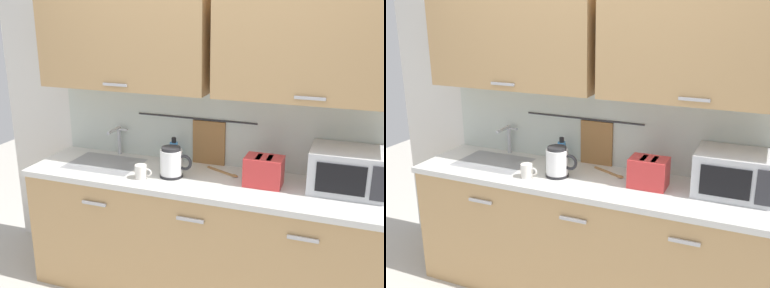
# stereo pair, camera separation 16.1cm
# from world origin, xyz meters

# --- Properties ---
(counter_unit) EXTENTS (2.53, 0.64, 0.90)m
(counter_unit) POSITION_xyz_m (-0.01, 0.30, 0.46)
(counter_unit) COLOR tan
(counter_unit) RESTS_ON ground
(back_wall_assembly) EXTENTS (3.70, 0.41, 2.50)m
(back_wall_assembly) POSITION_xyz_m (-0.00, 0.53, 1.52)
(back_wall_assembly) COLOR silver
(back_wall_assembly) RESTS_ON ground
(sink_faucet) EXTENTS (0.09, 0.17, 0.22)m
(sink_faucet) POSITION_xyz_m (-0.79, 0.53, 1.04)
(sink_faucet) COLOR #B2B5BA
(sink_faucet) RESTS_ON counter_unit
(microwave) EXTENTS (0.46, 0.35, 0.27)m
(microwave) POSITION_xyz_m (0.89, 0.41, 1.04)
(microwave) COLOR silver
(microwave) RESTS_ON counter_unit
(electric_kettle) EXTENTS (0.23, 0.16, 0.21)m
(electric_kettle) POSITION_xyz_m (-0.23, 0.25, 1.00)
(electric_kettle) COLOR black
(electric_kettle) RESTS_ON counter_unit
(dish_soap_bottle) EXTENTS (0.06, 0.06, 0.20)m
(dish_soap_bottle) POSITION_xyz_m (-0.32, 0.50, 0.99)
(dish_soap_bottle) COLOR #3F8CD8
(dish_soap_bottle) RESTS_ON counter_unit
(mug_near_sink) EXTENTS (0.12, 0.08, 0.09)m
(mug_near_sink) POSITION_xyz_m (-0.41, 0.15, 0.95)
(mug_near_sink) COLOR silver
(mug_near_sink) RESTS_ON counter_unit
(toaster) EXTENTS (0.26, 0.17, 0.19)m
(toaster) POSITION_xyz_m (0.38, 0.32, 1.00)
(toaster) COLOR red
(toaster) RESTS_ON counter_unit
(wooden_spoon) EXTENTS (0.26, 0.14, 0.01)m
(wooden_spoon) POSITION_xyz_m (0.10, 0.42, 0.91)
(wooden_spoon) COLOR #9E7042
(wooden_spoon) RESTS_ON counter_unit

